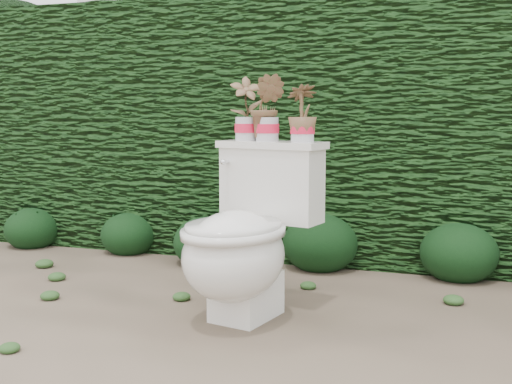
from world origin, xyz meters
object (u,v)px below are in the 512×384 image
(toilet, at_px, (244,240))
(potted_plant_right, at_px, (303,115))
(potted_plant_center, at_px, (267,110))
(potted_plant_left, at_px, (246,110))

(toilet, height_order, potted_plant_right, potted_plant_right)
(toilet, relative_size, potted_plant_right, 3.23)
(potted_plant_center, distance_m, potted_plant_right, 0.18)
(potted_plant_left, xyz_separation_m, potted_plant_center, (0.11, -0.02, 0.00))
(toilet, distance_m, potted_plant_right, 0.61)
(toilet, relative_size, potted_plant_center, 2.68)
(toilet, distance_m, potted_plant_left, 0.63)
(potted_plant_center, bearing_deg, potted_plant_left, 172.15)
(toilet, distance_m, potted_plant_center, 0.61)
(potted_plant_center, relative_size, potted_plant_right, 1.20)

